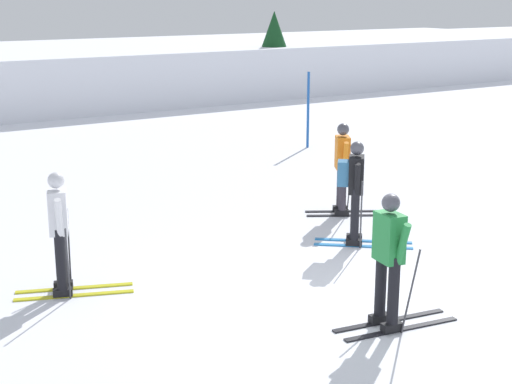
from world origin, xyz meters
The scene contains 7 objects.
ground_plane centered at (0.00, 0.00, 0.00)m, with size 120.00×120.00×0.00m, color white.
skier_white centered at (-3.32, 2.20, 0.92)m, with size 1.63×0.95×1.71m.
skier_black centered at (1.42, 1.76, 0.96)m, with size 1.46×1.32×1.71m.
skier_green centered at (-0.33, -1.03, 0.92)m, with size 1.64×1.00×1.71m.
skier_orange centered at (2.36, 3.24, 0.92)m, with size 1.57×1.13×1.71m.
trail_marker_pole centered at (5.61, 8.76, 1.00)m, with size 0.07×0.07×2.01m, color #1E56AD.
conifer_far_left centered at (10.63, 17.91, 1.91)m, with size 2.00×2.00×3.32m.
Camera 1 is at (-6.40, -7.59, 4.01)m, focal length 54.14 mm.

